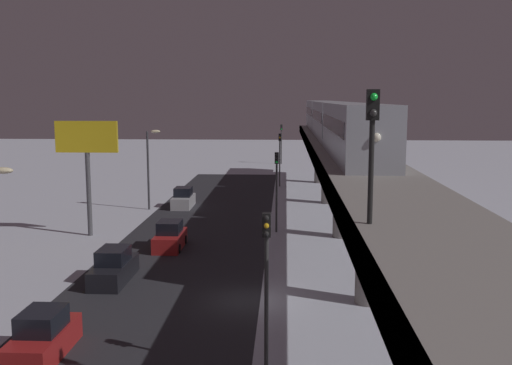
{
  "coord_description": "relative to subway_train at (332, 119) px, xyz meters",
  "views": [
    {
      "loc": [
        -2.01,
        29.58,
        10.62
      ],
      "look_at": [
        0.68,
        -23.52,
        2.91
      ],
      "focal_mm": 40.92,
      "sensor_mm": 36.0,
      "label": 1
    }
  ],
  "objects": [
    {
      "name": "avenue_asphalt",
      "position": [
        11.16,
        26.38,
        -8.65
      ],
      "size": [
        11.0,
        102.56,
        0.01
      ],
      "primitive_type": "cube",
      "color": "#28282D",
      "rests_on": "ground_plane"
    },
    {
      "name": "sedan_black",
      "position": [
        14.36,
        23.43,
        -7.86
      ],
      "size": [
        1.8,
        4.74,
        1.97
      ],
      "color": "black",
      "rests_on": "ground_plane"
    },
    {
      "name": "rail_signal",
      "position": [
        1.83,
        38.65,
        0.95
      ],
      "size": [
        0.36,
        0.41,
        4.0
      ],
      "color": "black",
      "rests_on": "elevated_railway"
    },
    {
      "name": "sedan_red_2",
      "position": [
        14.36,
        33.49,
        -7.86
      ],
      "size": [
        1.8,
        4.28,
        1.97
      ],
      "color": "#A51E1E",
      "rests_on": "ground_plane"
    },
    {
      "name": "traffic_light_distant",
      "position": [
        5.06,
        -38.44,
        -4.46
      ],
      "size": [
        0.32,
        0.44,
        6.4
      ],
      "color": "#2D2D2D",
      "rests_on": "ground_plane"
    },
    {
      "name": "sedan_red",
      "position": [
        12.56,
        15.8,
        -7.87
      ],
      "size": [
        1.91,
        4.12,
        1.97
      ],
      "color": "#A51E1E",
      "rests_on": "ground_plane"
    },
    {
      "name": "traffic_light_mid",
      "position": [
        5.06,
        10.35,
        -4.46
      ],
      "size": [
        0.32,
        0.44,
        6.4
      ],
      "color": "#2D2D2D",
      "rests_on": "ground_plane"
    },
    {
      "name": "ground_plane",
      "position": [
        6.39,
        26.38,
        -8.66
      ],
      "size": [
        240.0,
        240.0,
        0.0
      ],
      "primitive_type": "plane",
      "color": "silver"
    },
    {
      "name": "sedan_silver",
      "position": [
        14.36,
        0.07,
        -7.86
      ],
      "size": [
        1.8,
        4.09,
        1.97
      ],
      "color": "#B2B2B7",
      "rests_on": "ground_plane"
    },
    {
      "name": "street_lamp_far",
      "position": [
        17.23,
        1.38,
        -3.84
      ],
      "size": [
        1.35,
        0.44,
        7.65
      ],
      "color": "#38383D",
      "rests_on": "ground_plane"
    },
    {
      "name": "commercial_billboard",
      "position": [
        19.55,
        12.22,
        -1.83
      ],
      "size": [
        4.8,
        0.36,
        8.9
      ],
      "color": "#4C4C51",
      "rests_on": "ground_plane"
    },
    {
      "name": "traffic_light_far",
      "position": [
        5.06,
        -14.04,
        -4.46
      ],
      "size": [
        0.32,
        0.44,
        6.4
      ],
      "color": "#2D2D2D",
      "rests_on": "ground_plane"
    },
    {
      "name": "elevated_railway",
      "position": [
        0.09,
        26.38,
        -2.74
      ],
      "size": [
        5.0,
        102.56,
        6.88
      ],
      "color": "gray",
      "rests_on": "ground_plane"
    },
    {
      "name": "subway_train",
      "position": [
        0.0,
        0.0,
        0.0
      ],
      "size": [
        2.94,
        55.47,
        3.4
      ],
      "color": "#999EA8",
      "rests_on": "elevated_railway"
    },
    {
      "name": "traffic_light_near",
      "position": [
        5.06,
        34.75,
        -4.46
      ],
      "size": [
        0.32,
        0.44,
        6.4
      ],
      "color": "#2D2D2D",
      "rests_on": "ground_plane"
    }
  ]
}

